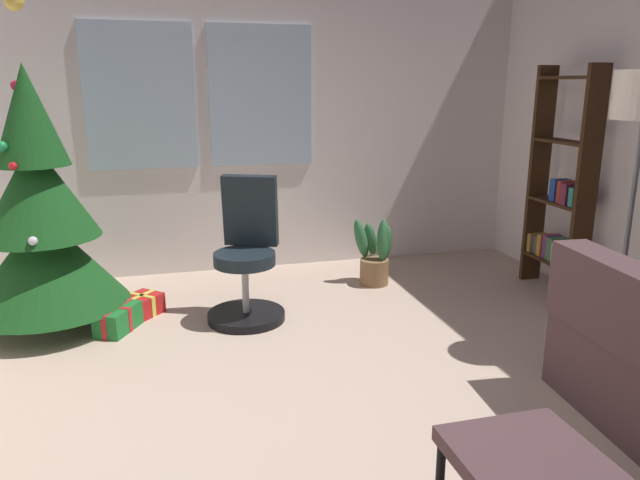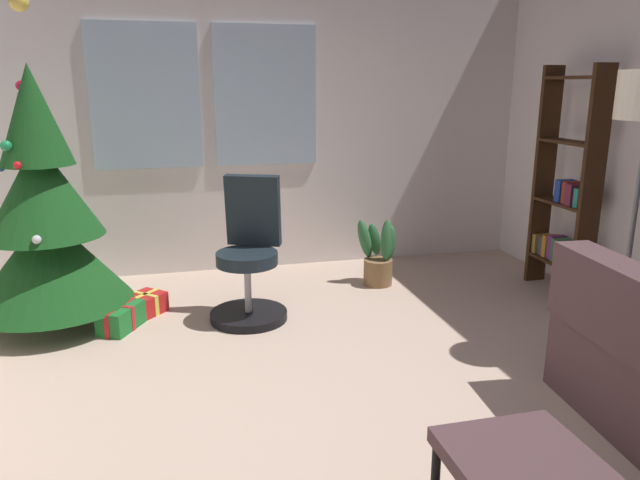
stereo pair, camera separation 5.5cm
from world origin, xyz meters
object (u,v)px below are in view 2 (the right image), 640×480
at_px(gift_box_green, 121,318).
at_px(bookshelf, 566,198).
at_px(holiday_tree, 45,221).
at_px(office_chair, 249,264).
at_px(potted_plant, 378,256).
at_px(footstool, 521,466).
at_px(gift_box_red, 146,304).

xyz_separation_m(gift_box_green, bookshelf, (3.44, -0.03, 0.70)).
relative_size(holiday_tree, gift_box_green, 5.65).
bearing_deg(office_chair, holiday_tree, 171.63).
height_order(gift_box_green, potted_plant, potted_plant).
bearing_deg(bookshelf, potted_plant, 158.52).
height_order(footstool, gift_box_green, footstool).
bearing_deg(gift_box_red, footstool, -62.87).
distance_m(footstool, gift_box_red, 3.09).
relative_size(footstool, bookshelf, 0.28).
bearing_deg(potted_plant, office_chair, -157.20).
relative_size(holiday_tree, office_chair, 2.15).
height_order(gift_box_red, potted_plant, potted_plant).
relative_size(footstool, office_chair, 0.49).
relative_size(gift_box_red, gift_box_green, 0.86).
bearing_deg(office_chair, bookshelf, -1.23).
distance_m(gift_box_red, potted_plant, 1.94).
distance_m(footstool, bookshelf, 3.11).
xyz_separation_m(gift_box_green, office_chair, (0.91, 0.02, 0.32)).
xyz_separation_m(holiday_tree, bookshelf, (3.90, -0.26, 0.04)).
xyz_separation_m(gift_box_red, office_chair, (0.76, -0.25, 0.33)).
distance_m(office_chair, bookshelf, 2.56).
height_order(footstool, potted_plant, potted_plant).
distance_m(gift_box_red, office_chair, 0.86).
bearing_deg(office_chair, potted_plant, 22.80).
distance_m(gift_box_red, bookshelf, 3.38).
bearing_deg(potted_plant, footstool, -99.70).
bearing_deg(office_chair, footstool, -75.42).
bearing_deg(bookshelf, footstool, -127.68).
height_order(gift_box_green, office_chair, office_chair).
distance_m(holiday_tree, potted_plant, 2.59).
distance_m(holiday_tree, gift_box_red, 0.91).
height_order(holiday_tree, potted_plant, holiday_tree).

